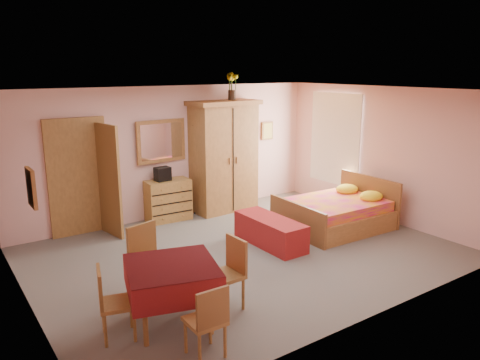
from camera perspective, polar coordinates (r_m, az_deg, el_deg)
floor at (r=7.71m, az=0.67°, el=-8.88°), size 6.50×6.50×0.00m
ceiling at (r=7.13m, az=0.73°, el=10.82°), size 6.50×6.50×0.00m
wall_back at (r=9.42m, az=-8.17°, el=3.39°), size 6.50×0.10×2.60m
wall_front at (r=5.54m, az=15.90°, el=-4.23°), size 6.50×0.10×2.60m
wall_left at (r=6.09m, az=-25.11°, el=-3.39°), size 0.10×5.00×2.60m
wall_right at (r=9.53m, az=16.86°, el=3.07°), size 0.10×5.00×2.60m
doorway at (r=8.78m, az=-19.15°, el=0.19°), size 1.06×0.12×2.15m
window at (r=10.25m, az=11.54°, el=4.93°), size 0.08×1.40×1.95m
picture_left at (r=5.43m, az=-24.10°, el=-0.89°), size 0.04×0.32×0.42m
picture_back at (r=10.60m, az=3.33°, el=6.01°), size 0.30×0.04×0.40m
chest_of_drawers at (r=9.28m, az=-8.74°, el=-2.46°), size 0.88×0.48×0.81m
wall_mirror at (r=9.23m, az=-9.58°, el=4.70°), size 1.05×0.14×0.83m
stereo at (r=9.13m, az=-9.42°, el=0.73°), size 0.30×0.23×0.27m
floor_lamp at (r=9.54m, az=-5.12°, el=1.26°), size 0.29×0.29×1.83m
wardrobe at (r=9.69m, az=-1.98°, el=2.89°), size 1.50×0.83×2.29m
sunflower_vase at (r=9.65m, az=-1.00°, el=11.37°), size 0.24×0.24×0.55m
bed at (r=8.90m, az=11.47°, el=-3.02°), size 1.96×1.57×0.88m
bench at (r=7.99m, az=3.70°, el=-6.27°), size 0.52×1.40×0.47m
dining_table at (r=5.66m, az=-8.23°, el=-13.61°), size 1.25×1.25×0.74m
chair_south at (r=5.05m, az=-4.31°, el=-16.63°), size 0.38×0.38×0.82m
chair_north at (r=6.18m, az=-10.60°, el=-10.02°), size 0.55×0.55×0.99m
chair_west at (r=5.49m, az=-14.71°, el=-14.26°), size 0.47×0.47×0.84m
chair_east at (r=5.89m, az=-1.90°, el=-11.47°), size 0.42×0.42×0.90m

